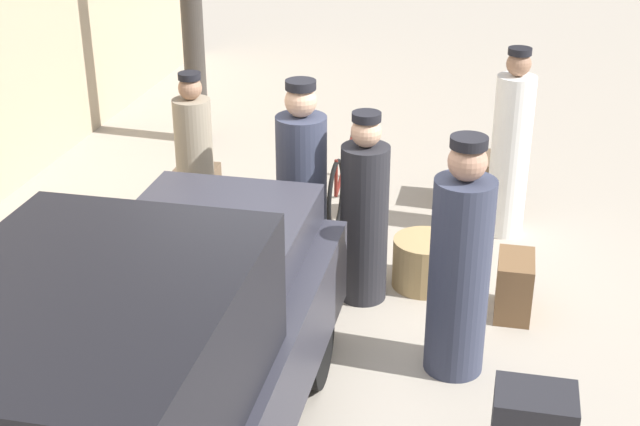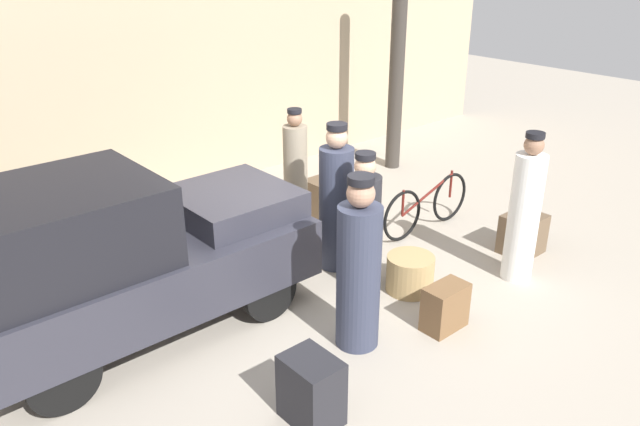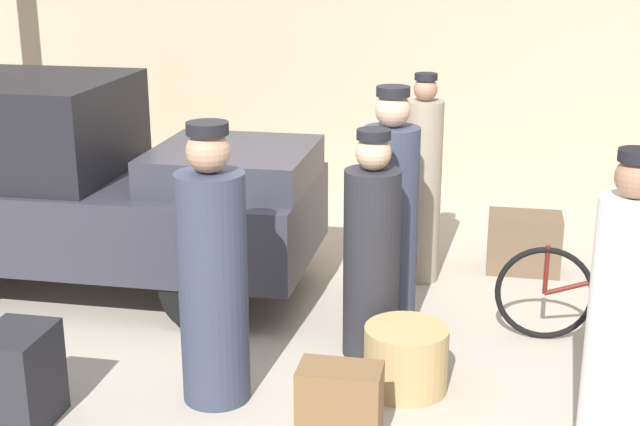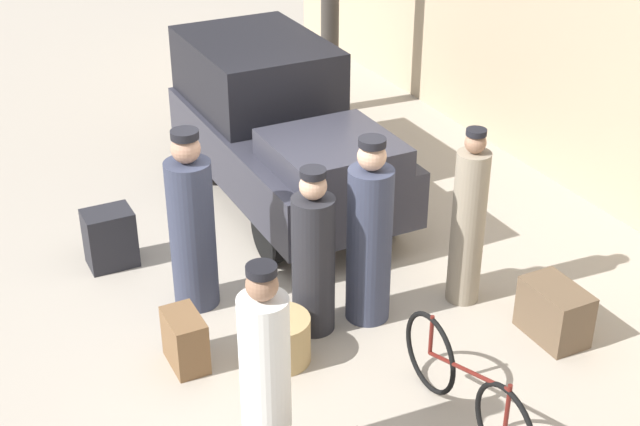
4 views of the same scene
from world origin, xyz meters
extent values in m
plane|color=#A89E8E|center=(0.00, 0.00, 0.00)|extent=(30.00, 30.00, 0.00)
cylinder|color=black|center=(-0.67, 1.48, 0.33)|extent=(0.66, 0.12, 0.66)
cylinder|color=black|center=(-0.67, 0.03, 0.33)|extent=(0.66, 0.12, 0.66)
cube|color=#2D2D38|center=(-1.78, 0.76, 0.67)|extent=(3.59, 1.61, 0.64)
cube|color=black|center=(-2.59, 0.76, 1.39)|extent=(1.97, 1.48, 0.79)
cube|color=#2D2D38|center=(-0.62, 0.76, 1.13)|extent=(1.26, 1.26, 0.29)
torus|color=black|center=(2.89, 0.40, 0.36)|extent=(0.73, 0.04, 0.73)
torus|color=black|center=(1.86, 0.40, 0.36)|extent=(0.73, 0.04, 0.73)
cylinder|color=#591914|center=(2.37, 0.40, 0.54)|extent=(1.04, 0.04, 0.39)
cylinder|color=#591914|center=(1.86, 0.40, 0.55)|extent=(0.04, 0.04, 0.38)
cylinder|color=#591914|center=(2.89, 0.40, 0.57)|extent=(0.04, 0.04, 0.41)
cylinder|color=tan|center=(0.93, -0.57, 0.22)|extent=(0.56, 0.56, 0.44)
cylinder|color=#33384C|center=(-0.27, -0.92, 0.76)|extent=(0.44, 0.44, 1.52)
sphere|color=tan|center=(-0.27, -0.92, 1.65)|extent=(0.27, 0.27, 0.27)
cylinder|color=black|center=(-0.27, -0.92, 1.79)|extent=(0.26, 0.26, 0.07)
cylinder|color=#232328|center=(0.62, -0.08, 0.68)|extent=(0.40, 0.40, 1.37)
sphere|color=tan|center=(0.62, -0.08, 1.49)|extent=(0.25, 0.25, 0.25)
cylinder|color=black|center=(0.62, -0.08, 1.62)|extent=(0.23, 0.23, 0.07)
cylinder|color=#33384C|center=(0.69, 0.46, 0.78)|extent=(0.42, 0.42, 1.56)
sphere|color=tan|center=(0.69, 0.46, 1.69)|extent=(0.26, 0.26, 0.26)
cylinder|color=black|center=(0.69, 0.46, 1.82)|extent=(0.25, 0.25, 0.07)
cylinder|color=gray|center=(0.85, 1.45, 0.79)|extent=(0.32, 0.32, 1.58)
sphere|color=#936B51|center=(0.85, 1.45, 1.68)|extent=(0.20, 0.20, 0.20)
cylinder|color=black|center=(0.85, 1.45, 1.79)|extent=(0.19, 0.19, 0.06)
cylinder|color=white|center=(2.15, -1.22, 0.79)|extent=(0.37, 0.37, 1.58)
sphere|color=#936B51|center=(2.15, -1.22, 1.69)|extent=(0.23, 0.23, 0.23)
cylinder|color=black|center=(2.15, -1.22, 1.81)|extent=(0.22, 0.22, 0.06)
cube|color=brown|center=(0.62, -1.34, 0.25)|extent=(0.49, 0.29, 0.51)
cube|color=brown|center=(2.78, -0.89, 0.26)|extent=(0.53, 0.45, 0.53)
cube|color=brown|center=(1.75, 1.83, 0.27)|extent=(0.64, 0.40, 0.53)
camera|label=1|loc=(-5.93, -1.12, 3.86)|focal=50.00mm
camera|label=2|loc=(-4.07, -4.71, 3.82)|focal=35.00mm
camera|label=3|loc=(1.39, -5.93, 2.89)|focal=50.00mm
camera|label=4|loc=(6.81, -3.14, 4.96)|focal=50.00mm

